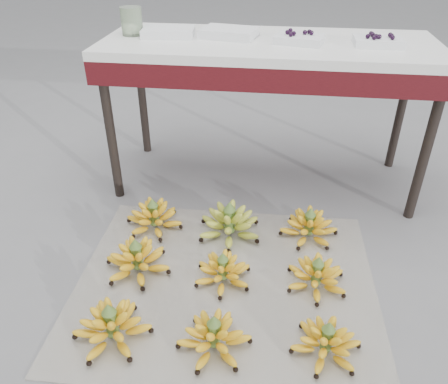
# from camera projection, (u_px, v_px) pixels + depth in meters

# --- Properties ---
(ground) EXTENTS (60.00, 60.00, 0.00)m
(ground) POSITION_uv_depth(u_px,v_px,m) (221.00, 282.00, 1.86)
(ground) COLOR slate
(ground) RESTS_ON ground
(newspaper_mat) EXTENTS (1.28, 1.08, 0.01)m
(newspaper_mat) POSITION_uv_depth(u_px,v_px,m) (226.00, 283.00, 1.85)
(newspaper_mat) COLOR silver
(newspaper_mat) RESTS_ON ground
(bunch_front_left) EXTENTS (0.30, 0.30, 0.17)m
(bunch_front_left) POSITION_uv_depth(u_px,v_px,m) (112.00, 326.00, 1.58)
(bunch_front_left) COLOR yellow
(bunch_front_left) RESTS_ON newspaper_mat
(bunch_front_center) EXTENTS (0.30, 0.30, 0.16)m
(bunch_front_center) POSITION_uv_depth(u_px,v_px,m) (214.00, 337.00, 1.54)
(bunch_front_center) COLOR yellow
(bunch_front_center) RESTS_ON newspaper_mat
(bunch_front_right) EXTENTS (0.29, 0.29, 0.15)m
(bunch_front_right) POSITION_uv_depth(u_px,v_px,m) (326.00, 342.00, 1.53)
(bunch_front_right) COLOR yellow
(bunch_front_right) RESTS_ON newspaper_mat
(bunch_mid_left) EXTENTS (0.33, 0.33, 0.17)m
(bunch_mid_left) POSITION_uv_depth(u_px,v_px,m) (137.00, 260.00, 1.88)
(bunch_mid_left) COLOR yellow
(bunch_mid_left) RESTS_ON newspaper_mat
(bunch_mid_center) EXTENTS (0.31, 0.31, 0.15)m
(bunch_mid_center) POSITION_uv_depth(u_px,v_px,m) (223.00, 271.00, 1.83)
(bunch_mid_center) COLOR yellow
(bunch_mid_center) RESTS_ON newspaper_mat
(bunch_mid_right) EXTENTS (0.32, 0.32, 0.16)m
(bunch_mid_right) POSITION_uv_depth(u_px,v_px,m) (317.00, 276.00, 1.80)
(bunch_mid_right) COLOR yellow
(bunch_mid_right) RESTS_ON newspaper_mat
(bunch_back_left) EXTENTS (0.34, 0.34, 0.17)m
(bunch_back_left) POSITION_uv_depth(u_px,v_px,m) (154.00, 217.00, 2.15)
(bunch_back_left) COLOR yellow
(bunch_back_left) RESTS_ON newspaper_mat
(bunch_back_center) EXTENTS (0.41, 0.41, 0.19)m
(bunch_back_center) POSITION_uv_depth(u_px,v_px,m) (229.00, 224.00, 2.09)
(bunch_back_center) COLOR olive
(bunch_back_center) RESTS_ON newspaper_mat
(bunch_back_right) EXTENTS (0.29, 0.29, 0.17)m
(bunch_back_right) POSITION_uv_depth(u_px,v_px,m) (309.00, 227.00, 2.09)
(bunch_back_right) COLOR yellow
(bunch_back_right) RESTS_ON newspaper_mat
(vendor_table) EXTENTS (1.67, 0.67, 0.80)m
(vendor_table) POSITION_uv_depth(u_px,v_px,m) (268.00, 59.00, 2.21)
(vendor_table) COLOR black
(vendor_table) RESTS_ON ground
(tray_far_left) EXTENTS (0.28, 0.21, 0.04)m
(tray_far_left) POSITION_uv_depth(u_px,v_px,m) (169.00, 32.00, 2.23)
(tray_far_left) COLOR silver
(tray_far_left) RESTS_ON vendor_table
(tray_left) EXTENTS (0.30, 0.24, 0.04)m
(tray_left) POSITION_uv_depth(u_px,v_px,m) (229.00, 33.00, 2.21)
(tray_left) COLOR silver
(tray_left) RESTS_ON vendor_table
(tray_right) EXTENTS (0.26, 0.21, 0.06)m
(tray_right) POSITION_uv_depth(u_px,v_px,m) (299.00, 39.00, 2.10)
(tray_right) COLOR silver
(tray_right) RESTS_ON vendor_table
(tray_far_right) EXTENTS (0.22, 0.16, 0.06)m
(tray_far_right) POSITION_uv_depth(u_px,v_px,m) (378.00, 41.00, 2.06)
(tray_far_right) COLOR silver
(tray_far_right) RESTS_ON vendor_table
(glass_jar) EXTENTS (0.14, 0.14, 0.14)m
(glass_jar) POSITION_uv_depth(u_px,v_px,m) (132.00, 21.00, 2.22)
(glass_jar) COLOR #B3CDA3
(glass_jar) RESTS_ON vendor_table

